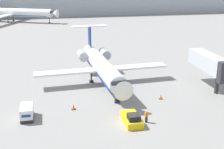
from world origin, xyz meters
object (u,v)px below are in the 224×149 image
airplane_main (102,66)px  traffic_cone_right (161,97)px  jet_bridge (212,64)px  traffic_cone_left (73,107)px  pushback_tug (132,119)px  airplane_parked_far_left (12,12)px  worker_near_tug (146,116)px  luggage_cart (27,112)px

airplane_main → traffic_cone_right: (7.72, -9.86, -2.80)m
traffic_cone_right → jet_bridge: 11.13m
traffic_cone_right → traffic_cone_left: bearing=-175.5°
pushback_tug → jet_bridge: jet_bridge is taller
airplane_main → airplane_parked_far_left: bearing=105.2°
pushback_tug → airplane_parked_far_left: 102.21m
worker_near_tug → traffic_cone_right: size_ratio=2.04×
jet_bridge → traffic_cone_right: bearing=-164.6°
airplane_main → traffic_cone_left: 12.95m
traffic_cone_left → traffic_cone_right: (14.02, 1.10, 0.00)m
luggage_cart → traffic_cone_right: bearing=7.7°
pushback_tug → worker_near_tug: (1.96, -0.29, 0.29)m
traffic_cone_right → jet_bridge: size_ratio=0.07×
traffic_cone_left → airplane_parked_far_left: airplane_parked_far_left is taller
worker_near_tug → airplane_main: bearing=99.4°
pushback_tug → airplane_main: bearing=93.0°
luggage_cart → jet_bridge: bearing=10.2°
jet_bridge → traffic_cone_left: bearing=-170.9°
traffic_cone_right → jet_bridge: (10.00, 2.76, 4.05)m
airplane_main → luggage_cart: (-12.85, -12.62, -2.28)m
luggage_cart → airplane_main: bearing=44.5°
airplane_parked_far_left → traffic_cone_right: bearing=-71.9°
pushback_tug → traffic_cone_right: size_ratio=5.64×
airplane_main → pushback_tug: (0.90, -16.95, -2.61)m
luggage_cart → jet_bridge: 31.25m
worker_near_tug → jet_bridge: 18.33m
airplane_main → traffic_cone_left: (-6.30, -10.96, -2.80)m
worker_near_tug → airplane_parked_far_left: airplane_parked_far_left is taller
airplane_main → pushback_tug: bearing=-87.0°
airplane_main → pushback_tug: size_ratio=5.46×
pushback_tug → traffic_cone_left: 9.36m
traffic_cone_right → airplane_parked_far_left: (-30.11, 92.38, 3.60)m
luggage_cart → jet_bridge: size_ratio=0.29×
traffic_cone_left → traffic_cone_right: 14.06m
worker_near_tug → traffic_cone_left: size_ratio=2.06×
worker_near_tug → traffic_cone_right: (4.85, 7.38, -0.48)m
airplane_main → jet_bridge: airplane_main is taller
worker_near_tug → traffic_cone_right: bearing=56.7°
luggage_cart → worker_near_tug: luggage_cart is taller
worker_near_tug → traffic_cone_left: (-9.16, 6.27, -0.48)m
airplane_main → luggage_cart: size_ratio=7.37×
airplane_main → luggage_cart: airplane_main is taller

